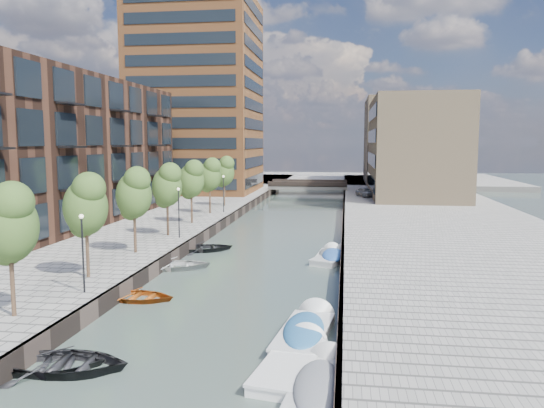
% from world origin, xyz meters
% --- Properties ---
extents(water, '(300.00, 300.00, 0.00)m').
position_xyz_m(water, '(0.00, 40.00, 0.00)').
color(water, '#38473F').
rests_on(water, ground).
extents(quay_right, '(20.00, 140.00, 1.00)m').
position_xyz_m(quay_right, '(16.00, 40.00, 0.50)').
color(quay_right, gray).
rests_on(quay_right, ground).
extents(quay_wall_left, '(0.25, 140.00, 1.00)m').
position_xyz_m(quay_wall_left, '(-6.10, 40.00, 0.50)').
color(quay_wall_left, '#332823').
rests_on(quay_wall_left, ground).
extents(quay_wall_right, '(0.25, 140.00, 1.00)m').
position_xyz_m(quay_wall_right, '(6.10, 40.00, 0.50)').
color(quay_wall_right, '#332823').
rests_on(quay_wall_right, ground).
extents(far_closure, '(80.00, 40.00, 1.00)m').
position_xyz_m(far_closure, '(0.00, 100.00, 0.50)').
color(far_closure, gray).
rests_on(far_closure, ground).
extents(apartment_block, '(8.00, 38.00, 14.00)m').
position_xyz_m(apartment_block, '(-20.00, 30.00, 8.00)').
color(apartment_block, '#321C13').
rests_on(apartment_block, quay_left).
extents(tower, '(18.00, 18.00, 30.00)m').
position_xyz_m(tower, '(-17.00, 65.00, 16.00)').
color(tower, brown).
rests_on(tower, quay_left).
extents(tan_block_near, '(12.00, 25.00, 14.00)m').
position_xyz_m(tan_block_near, '(16.00, 62.00, 8.00)').
color(tan_block_near, '#937A5A').
rests_on(tan_block_near, quay_right).
extents(tan_block_far, '(12.00, 20.00, 16.00)m').
position_xyz_m(tan_block_far, '(16.00, 88.00, 9.00)').
color(tan_block_far, '#937A5A').
rests_on(tan_block_far, quay_right).
extents(bridge, '(13.00, 6.00, 1.30)m').
position_xyz_m(bridge, '(0.00, 72.00, 1.39)').
color(bridge, gray).
rests_on(bridge, ground).
extents(tree_0, '(2.50, 2.50, 5.95)m').
position_xyz_m(tree_0, '(-8.50, 4.00, 5.31)').
color(tree_0, '#382619').
rests_on(tree_0, quay_left).
extents(tree_1, '(2.50, 2.50, 5.95)m').
position_xyz_m(tree_1, '(-8.50, 11.00, 5.31)').
color(tree_1, '#382619').
rests_on(tree_1, quay_left).
extents(tree_2, '(2.50, 2.50, 5.95)m').
position_xyz_m(tree_2, '(-8.50, 18.00, 5.31)').
color(tree_2, '#382619').
rests_on(tree_2, quay_left).
extents(tree_3, '(2.50, 2.50, 5.95)m').
position_xyz_m(tree_3, '(-8.50, 25.00, 5.31)').
color(tree_3, '#382619').
rests_on(tree_3, quay_left).
extents(tree_4, '(2.50, 2.50, 5.95)m').
position_xyz_m(tree_4, '(-8.50, 32.00, 5.31)').
color(tree_4, '#382619').
rests_on(tree_4, quay_left).
extents(tree_5, '(2.50, 2.50, 5.95)m').
position_xyz_m(tree_5, '(-8.50, 39.00, 5.31)').
color(tree_5, '#382619').
rests_on(tree_5, quay_left).
extents(tree_6, '(2.50, 2.50, 5.95)m').
position_xyz_m(tree_6, '(-8.50, 46.00, 5.31)').
color(tree_6, '#382619').
rests_on(tree_6, quay_left).
extents(lamp_0, '(0.24, 0.24, 4.12)m').
position_xyz_m(lamp_0, '(-7.20, 8.00, 3.51)').
color(lamp_0, black).
rests_on(lamp_0, quay_left).
extents(lamp_1, '(0.24, 0.24, 4.12)m').
position_xyz_m(lamp_1, '(-7.20, 24.00, 3.51)').
color(lamp_1, black).
rests_on(lamp_1, quay_left).
extents(lamp_2, '(0.24, 0.24, 4.12)m').
position_xyz_m(lamp_2, '(-7.20, 40.00, 3.51)').
color(lamp_2, black).
rests_on(lamp_2, quay_left).
extents(sloop_0, '(5.18, 3.85, 1.03)m').
position_xyz_m(sloop_0, '(-4.39, 1.00, 0.00)').
color(sloop_0, black).
rests_on(sloop_0, ground).
extents(sloop_1, '(4.78, 3.98, 0.85)m').
position_xyz_m(sloop_1, '(-5.02, 1.01, 0.00)').
color(sloop_1, '#242326').
rests_on(sloop_1, ground).
extents(sloop_2, '(4.33, 3.20, 0.87)m').
position_xyz_m(sloop_2, '(-5.19, 10.20, 0.00)').
color(sloop_2, '#9B4310').
rests_on(sloop_2, ground).
extents(sloop_3, '(5.58, 4.60, 1.00)m').
position_xyz_m(sloop_3, '(-5.40, 17.55, 0.00)').
color(sloop_3, '#B0AFAD').
rests_on(sloop_3, ground).
extents(sloop_4, '(5.54, 4.83, 0.96)m').
position_xyz_m(sloop_4, '(-5.01, 23.82, 0.00)').
color(sloop_4, black).
rests_on(sloop_4, ground).
extents(motorboat_0, '(2.67, 5.93, 1.91)m').
position_xyz_m(motorboat_0, '(4.56, 5.94, 0.23)').
color(motorboat_0, silver).
rests_on(motorboat_0, ground).
extents(motorboat_1, '(2.41, 5.52, 1.78)m').
position_xyz_m(motorboat_1, '(5.46, 0.51, 0.22)').
color(motorboat_1, '#B7B7B5').
rests_on(motorboat_1, ground).
extents(motorboat_2, '(2.77, 5.67, 1.81)m').
position_xyz_m(motorboat_2, '(4.33, 2.80, 0.11)').
color(motorboat_2, silver).
rests_on(motorboat_2, ground).
extents(motorboat_3, '(3.50, 5.53, 1.75)m').
position_xyz_m(motorboat_3, '(5.57, 22.03, 0.21)').
color(motorboat_3, '#B5B4B3').
rests_on(motorboat_3, ground).
extents(motorboat_4, '(1.98, 4.58, 1.48)m').
position_xyz_m(motorboat_4, '(5.05, 22.77, 0.18)').
color(motorboat_4, silver).
rests_on(motorboat_4, ground).
extents(car, '(2.95, 4.25, 1.34)m').
position_xyz_m(car, '(9.03, 59.26, 1.67)').
color(car, '#9FA2A3').
rests_on(car, quay_right).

